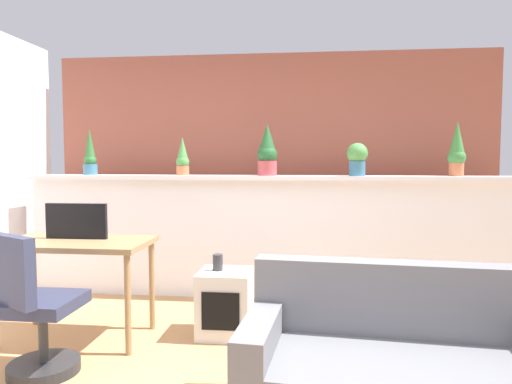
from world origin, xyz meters
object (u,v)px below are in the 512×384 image
at_px(potted_plant_4, 457,150).
at_px(office_chair, 34,315).
at_px(potted_plant_0, 90,156).
at_px(potted_plant_3, 357,158).
at_px(couch, 401,376).
at_px(potted_plant_1, 183,158).
at_px(side_cube_shelf, 225,303).
at_px(vase_on_shelf, 218,262).
at_px(potted_plant_2, 267,152).
at_px(tv_monitor, 76,221).
at_px(desk, 76,252).

distance_m(potted_plant_4, office_chair, 3.72).
xyz_separation_m(potted_plant_0, potted_plant_3, (2.65, -0.05, -0.02)).
bearing_deg(couch, potted_plant_1, 128.30).
bearing_deg(potted_plant_4, potted_plant_0, -179.92).
distance_m(potted_plant_1, side_cube_shelf, 1.60).
bearing_deg(side_cube_shelf, office_chair, -142.84).
relative_size(office_chair, vase_on_shelf, 7.22).
height_order(potted_plant_0, potted_plant_3, potted_plant_0).
distance_m(potted_plant_2, tv_monitor, 1.83).
relative_size(vase_on_shelf, couch, 0.08).
distance_m(potted_plant_0, potted_plant_1, 0.97).
relative_size(potted_plant_1, side_cube_shelf, 0.74).
xyz_separation_m(potted_plant_2, couch, (0.85, -2.13, -1.15)).
bearing_deg(potted_plant_0, vase_on_shelf, -33.55).
height_order(potted_plant_1, potted_plant_2, potted_plant_2).
bearing_deg(office_chair, desk, 93.88).
bearing_deg(desk, potted_plant_4, 21.19).
height_order(potted_plant_0, vase_on_shelf, potted_plant_0).
height_order(potted_plant_1, office_chair, potted_plant_1).
relative_size(potted_plant_2, couch, 0.31).
bearing_deg(potted_plant_2, side_cube_shelf, -104.01).
bearing_deg(office_chair, potted_plant_1, 75.20).
relative_size(potted_plant_0, potted_plant_2, 0.93).
distance_m(potted_plant_0, potted_plant_2, 1.80).
height_order(potted_plant_0, side_cube_shelf, potted_plant_0).
bearing_deg(potted_plant_0, tv_monitor, -69.25).
bearing_deg(potted_plant_0, side_cube_shelf, -33.07).
distance_m(potted_plant_0, potted_plant_4, 3.56).
height_order(potted_plant_4, vase_on_shelf, potted_plant_4).
bearing_deg(potted_plant_4, tv_monitor, -160.29).
height_order(desk, office_chair, office_chair).
bearing_deg(potted_plant_3, potted_plant_4, 3.75).
relative_size(potted_plant_0, office_chair, 0.51).
xyz_separation_m(potted_plant_2, desk, (-1.35, -1.15, -0.77)).
xyz_separation_m(potted_plant_0, desk, (0.45, -1.20, -0.73)).
xyz_separation_m(side_cube_shelf, couch, (1.09, -1.16, 0.03)).
relative_size(potted_plant_3, tv_monitor, 0.64).
height_order(potted_plant_0, potted_plant_2, potted_plant_2).
distance_m(potted_plant_2, side_cube_shelf, 1.55).
bearing_deg(potted_plant_4, potted_plant_3, -176.25).
bearing_deg(side_cube_shelf, potted_plant_4, 27.00).
xyz_separation_m(potted_plant_1, vase_on_shelf, (0.53, -0.96, -0.81)).
bearing_deg(potted_plant_3, office_chair, -140.63).
relative_size(desk, couch, 0.68).
height_order(potted_plant_3, couch, potted_plant_3).
bearing_deg(desk, vase_on_shelf, 11.09).
xyz_separation_m(potted_plant_3, side_cube_shelf, (-1.09, -0.96, -1.12)).
xyz_separation_m(potted_plant_2, office_chair, (-1.30, -1.78, -1.04)).
bearing_deg(potted_plant_0, couch, -39.29).
bearing_deg(potted_plant_4, desk, -158.81).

